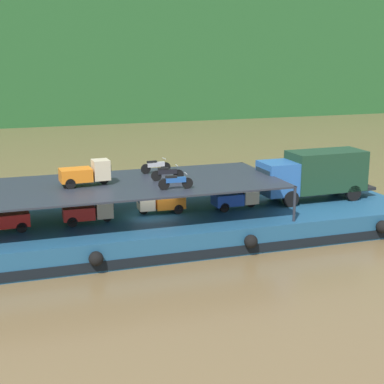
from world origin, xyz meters
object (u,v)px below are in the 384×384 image
(mini_truck_lower_mid, at_px, (89,211))
(mini_truck_lower_bow, at_px, (236,197))
(cargo_barge, at_px, (155,228))
(mini_truck_lower_fore, at_px, (160,201))
(motorcycle_upper_port, at_px, (175,181))
(covered_lorry, at_px, (315,174))
(mini_truck_upper_mid, at_px, (86,173))
(motorcycle_upper_centre, at_px, (167,173))
(mini_truck_lower_aft, at_px, (1,219))
(motorcycle_upper_stbd, at_px, (155,166))

(mini_truck_lower_mid, height_order, mini_truck_lower_bow, same)
(cargo_barge, distance_m, mini_truck_lower_fore, 1.57)
(mini_truck_lower_bow, distance_m, motorcycle_upper_port, 5.22)
(mini_truck_lower_mid, bearing_deg, covered_lorry, 2.13)
(mini_truck_upper_mid, bearing_deg, motorcycle_upper_centre, -2.86)
(mini_truck_lower_aft, bearing_deg, mini_truck_lower_fore, 5.61)
(motorcycle_upper_centre, bearing_deg, motorcycle_upper_stbd, 91.84)
(mini_truck_lower_fore, distance_m, motorcycle_upper_stbd, 2.56)
(motorcycle_upper_stbd, bearing_deg, mini_truck_lower_mid, -150.31)
(covered_lorry, bearing_deg, cargo_barge, -178.72)
(cargo_barge, bearing_deg, motorcycle_upper_port, -74.84)
(mini_truck_lower_aft, distance_m, mini_truck_lower_fore, 8.89)
(covered_lorry, bearing_deg, motorcycle_upper_stbd, 168.25)
(mini_truck_lower_aft, xyz_separation_m, mini_truck_lower_bow, (13.43, 0.34, 0.00))
(mini_truck_lower_mid, height_order, mini_truck_upper_mid, mini_truck_upper_mid)
(mini_truck_lower_aft, height_order, mini_truck_lower_fore, same)
(mini_truck_lower_aft, xyz_separation_m, motorcycle_upper_stbd, (9.11, 2.73, 1.74))
(mini_truck_upper_mid, bearing_deg, mini_truck_lower_fore, 2.16)
(mini_truck_lower_mid, height_order, motorcycle_upper_stbd, motorcycle_upper_stbd)
(mini_truck_lower_aft, xyz_separation_m, mini_truck_lower_mid, (4.60, 0.15, 0.00))
(covered_lorry, distance_m, mini_truck_lower_mid, 14.37)
(cargo_barge, relative_size, mini_truck_lower_fore, 11.24)
(mini_truck_upper_mid, bearing_deg, mini_truck_lower_bow, -2.40)
(mini_truck_upper_mid, height_order, motorcycle_upper_port, mini_truck_upper_mid)
(mini_truck_lower_aft, xyz_separation_m, motorcycle_upper_port, (8.98, -1.77, 1.74))
(covered_lorry, bearing_deg, motorcycle_upper_port, -166.12)
(cargo_barge, height_order, mini_truck_lower_mid, mini_truck_lower_mid)
(mini_truck_lower_mid, distance_m, mini_truck_lower_bow, 8.84)
(mini_truck_lower_fore, distance_m, motorcycle_upper_port, 3.17)
(mini_truck_lower_aft, distance_m, motorcycle_upper_centre, 9.36)
(covered_lorry, xyz_separation_m, mini_truck_lower_aft, (-18.92, -0.69, -1.00))
(mini_truck_lower_mid, relative_size, motorcycle_upper_centre, 1.46)
(mini_truck_lower_mid, distance_m, mini_truck_lower_fore, 4.31)
(covered_lorry, height_order, mini_truck_lower_bow, covered_lorry)
(mini_truck_lower_mid, relative_size, mini_truck_lower_bow, 1.01)
(cargo_barge, distance_m, covered_lorry, 10.82)
(cargo_barge, xyz_separation_m, mini_truck_lower_bow, (5.05, -0.11, 1.44))
(mini_truck_lower_mid, bearing_deg, mini_truck_lower_fore, 9.57)
(motorcycle_upper_port, bearing_deg, motorcycle_upper_stbd, 88.39)
(motorcycle_upper_port, bearing_deg, mini_truck_lower_fore, 92.96)
(mini_truck_lower_mid, height_order, motorcycle_upper_centre, motorcycle_upper_centre)
(motorcycle_upper_port, bearing_deg, cargo_barge, 105.16)
(cargo_barge, bearing_deg, mini_truck_lower_bow, -1.26)
(cargo_barge, distance_m, mini_truck_upper_mid, 5.12)
(mini_truck_lower_aft, bearing_deg, mini_truck_upper_mid, 8.76)
(mini_truck_lower_bow, bearing_deg, mini_truck_lower_aft, -178.55)
(cargo_barge, xyz_separation_m, motorcycle_upper_port, (0.60, -2.22, 3.18))
(covered_lorry, distance_m, mini_truck_lower_aft, 18.96)
(covered_lorry, xyz_separation_m, motorcycle_upper_stbd, (-9.81, 2.04, 0.74))
(mini_truck_lower_mid, distance_m, mini_truck_upper_mid, 2.08)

